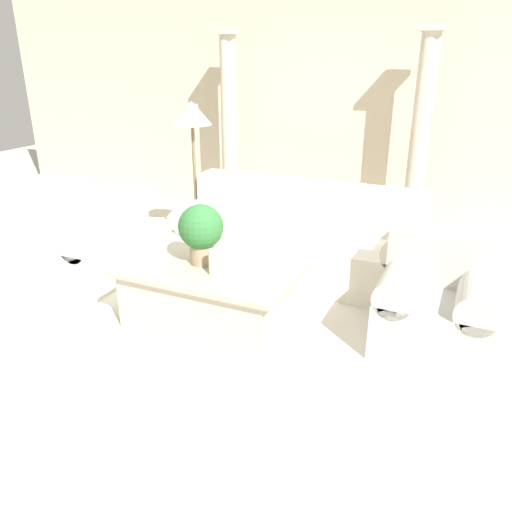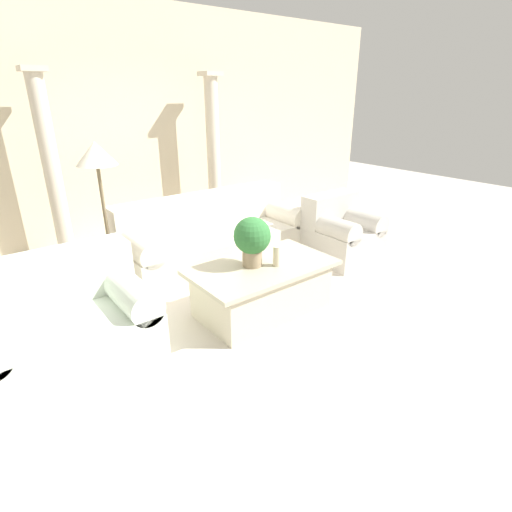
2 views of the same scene
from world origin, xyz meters
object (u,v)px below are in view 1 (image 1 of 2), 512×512
coffee_table (209,295)px  potted_plant (201,230)px  armchair (437,300)px  floor_lamp (192,123)px  loveseat (71,238)px  sofa_long (298,238)px

coffee_table → potted_plant: size_ratio=2.92×
coffee_table → armchair: 1.73m
potted_plant → floor_lamp: size_ratio=0.30×
potted_plant → floor_lamp: floor_lamp is taller
coffee_table → armchair: bearing=15.2°
loveseat → armchair: (3.41, 0.09, 0.00)m
sofa_long → floor_lamp: size_ratio=1.48×
floor_lamp → coffee_table: bearing=-56.4°
potted_plant → armchair: size_ratio=0.58×
coffee_table → potted_plant: potted_plant is taller
sofa_long → potted_plant: potted_plant is taller
potted_plant → armchair: 1.84m
loveseat → potted_plant: bearing=-10.2°
loveseat → floor_lamp: 1.68m
sofa_long → floor_lamp: floor_lamp is taller
coffee_table → potted_plant: (-0.08, 0.06, 0.52)m
potted_plant → armchair: (1.74, 0.39, -0.42)m
potted_plant → loveseat: bearing=169.8°
potted_plant → armchair: bearing=12.7°
coffee_table → floor_lamp: bearing=123.6°
sofa_long → armchair: size_ratio=2.85×
sofa_long → armchair: bearing=-31.9°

